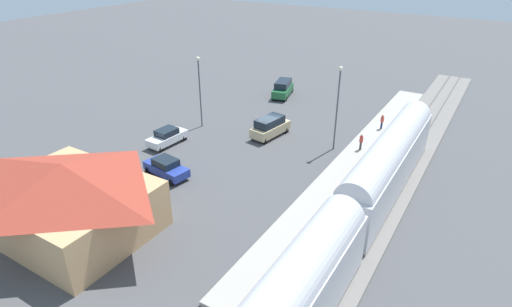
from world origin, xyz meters
The scene contains 13 objects.
ground_plane centered at (0.00, 0.00, 0.00)m, with size 200.00×200.00×0.00m, color #4C4C4F.
railway_track centered at (-14.00, 0.00, 0.09)m, with size 4.80×70.00×0.30m.
platform centered at (-10.00, 0.00, 0.15)m, with size 3.20×46.00×0.30m.
passenger_train centered at (-14.00, 14.39, 2.86)m, with size 2.93×39.38×4.98m.
station_building centered at (4.00, 22.00, 2.88)m, with size 11.96×9.62×5.56m.
pedestrian_on_platform centered at (-10.07, -7.96, 1.28)m, with size 0.36×0.36×1.71m.
pedestrian_waiting_far centered at (-9.81, -1.52, 1.28)m, with size 0.36×0.36×1.71m.
suv_tan centered at (-0.01, -0.20, 1.15)m, with size 2.66×5.13×2.22m.
suv_green centered at (5.16, -12.86, 1.15)m, with size 3.09×5.23×2.22m.
sedan_blue centered at (3.72, 12.38, 0.88)m, with size 4.73×2.78×1.74m.
sedan_white centered at (8.26, 7.24, 0.88)m, with size 2.14×4.61×1.74m.
light_pole_near_platform centered at (-7.20, -0.86, 5.39)m, with size 0.44×0.44×8.71m.
light_pole_lot_center centered at (8.18, 1.45, 5.09)m, with size 0.44×0.44×8.14m.
Camera 1 is at (-20.57, 36.60, 19.10)m, focal length 29.32 mm.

